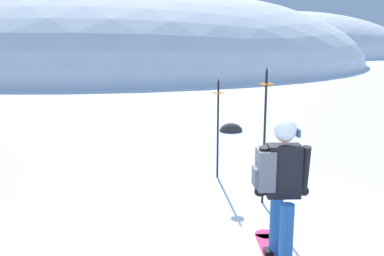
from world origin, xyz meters
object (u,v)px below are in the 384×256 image
object	(u,v)px
snowboarder_main	(280,190)
rock_dark	(231,131)
piste_marker_far	(218,121)
piste_marker_near	(265,127)

from	to	relation	value
snowboarder_main	rock_dark	bearing A→B (deg)	72.78
snowboarder_main	piste_marker_far	world-z (taller)	piste_marker_far
piste_marker_near	rock_dark	bearing A→B (deg)	74.02
piste_marker_far	rock_dark	xyz separation A→B (m)	(1.67, 3.56, -1.05)
snowboarder_main	piste_marker_near	xyz separation A→B (m)	(0.68, 1.81, 0.28)
snowboarder_main	piste_marker_near	distance (m)	1.95
snowboarder_main	piste_marker_far	xyz separation A→B (m)	(0.43, 3.20, 0.13)
piste_marker_near	piste_marker_far	distance (m)	1.42
piste_marker_near	rock_dark	distance (m)	5.29
piste_marker_far	rock_dark	distance (m)	4.07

